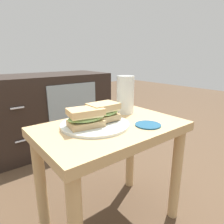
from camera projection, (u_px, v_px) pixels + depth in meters
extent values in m
plane|color=#4C3826|center=(112.00, 222.00, 0.87)|extent=(8.00, 8.00, 0.00)
cube|color=tan|center=(112.00, 129.00, 0.75)|extent=(0.56, 0.36, 0.04)
cylinder|color=tan|center=(176.00, 175.00, 0.85)|extent=(0.04, 0.04, 0.43)
cylinder|color=tan|center=(41.00, 187.00, 0.78)|extent=(0.04, 0.04, 0.43)
cylinder|color=tan|center=(130.00, 151.00, 1.07)|extent=(0.04, 0.04, 0.43)
cube|color=black|center=(47.00, 111.00, 1.57)|extent=(0.96, 0.44, 0.58)
cube|color=#8C9EA8|center=(74.00, 113.00, 1.47)|extent=(0.38, 0.01, 0.44)
cylinder|color=silver|center=(17.00, 108.00, 1.20)|extent=(0.08, 0.01, 0.01)
cylinder|color=silver|center=(22.00, 141.00, 1.26)|extent=(0.08, 0.01, 0.01)
cylinder|color=silver|center=(95.00, 124.00, 0.74)|extent=(0.26, 0.26, 0.01)
cube|color=tan|center=(86.00, 123.00, 0.70)|extent=(0.13, 0.10, 0.02)
ellipsoid|color=#8CB260|center=(86.00, 118.00, 0.70)|extent=(0.14, 0.11, 0.02)
cube|color=beige|center=(86.00, 115.00, 0.69)|extent=(0.13, 0.10, 0.01)
cube|color=tan|center=(85.00, 111.00, 0.69)|extent=(0.13, 0.10, 0.02)
cube|color=tan|center=(103.00, 117.00, 0.76)|extent=(0.11, 0.08, 0.02)
ellipsoid|color=#8CB260|center=(103.00, 112.00, 0.76)|extent=(0.12, 0.09, 0.02)
cube|color=beige|center=(103.00, 110.00, 0.75)|extent=(0.10, 0.08, 0.01)
cube|color=tan|center=(103.00, 106.00, 0.75)|extent=(0.11, 0.08, 0.02)
cylinder|color=silver|center=(125.00, 95.00, 0.89)|extent=(0.08, 0.08, 0.17)
cylinder|color=orange|center=(125.00, 98.00, 0.89)|extent=(0.07, 0.07, 0.13)
cylinder|color=white|center=(126.00, 83.00, 0.87)|extent=(0.07, 0.07, 0.01)
cylinder|color=navy|center=(148.00, 125.00, 0.74)|extent=(0.10, 0.10, 0.01)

